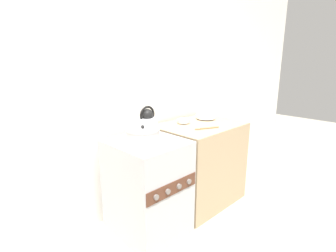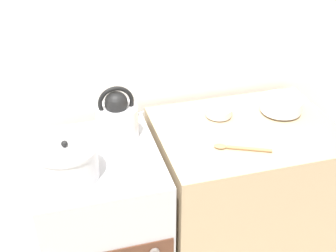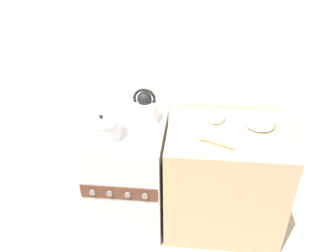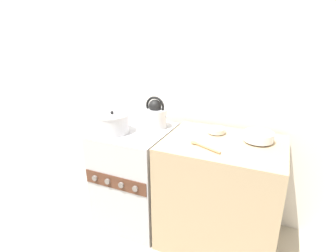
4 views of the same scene
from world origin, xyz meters
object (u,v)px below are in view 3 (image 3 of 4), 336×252
Objects in this scene: stove at (129,175)px; cooking_pot at (102,128)px; enamel_bowl at (260,121)px; small_ceramic_bowl at (215,117)px; kettle at (145,109)px.

stove is 3.21× the size of cooking_pot.
stove is at bearing -172.79° from enamel_bowl.
cooking_pot is 1.12m from enamel_bowl.
cooking_pot is 1.28× the size of enamel_bowl.
small_ceramic_bowl is (-0.32, 0.05, -0.02)m from enamel_bowl.
small_ceramic_bowl is (0.52, 0.03, -0.07)m from kettle.
enamel_bowl is (1.10, 0.23, -0.02)m from cooking_pot.
stove is 0.53m from cooking_pot.
enamel_bowl reaches higher than stove.
enamel_bowl is at bearing -8.63° from small_ceramic_bowl.
kettle is at bearing 178.96° from enamel_bowl.
stove is at bearing 40.99° from cooking_pot.
kettle reaches higher than small_ceramic_bowl.
small_ceramic_bowl reaches higher than stove.
small_ceramic_bowl is at bearing 3.66° from kettle.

